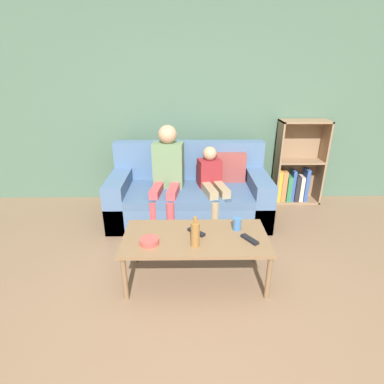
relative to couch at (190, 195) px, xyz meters
The scene contains 12 objects.
ground_plane 1.98m from the couch, 88.76° to the right, with size 22.00×22.00×0.00m, color #84664C.
wall_back 1.19m from the couch, 86.15° to the left, with size 12.00×0.06×2.60m.
couch is the anchor object (origin of this frame).
bookshelf 1.52m from the couch, 18.19° to the left, with size 0.62×0.28×1.12m.
coffee_table 1.20m from the couch, 87.73° to the right, with size 1.22×0.59×0.43m.
person_adult 0.46m from the couch, 161.34° to the right, with size 0.39×0.64×1.14m.
person_child 0.37m from the couch, 26.62° to the right, with size 0.38×0.65×0.89m.
cup_near 1.18m from the couch, 69.49° to the right, with size 0.07×0.07×0.11m.
tv_remote_0 1.16m from the couch, 87.49° to the right, with size 0.16×0.15×0.02m.
tv_remote_1 1.37m from the couch, 69.08° to the right, with size 0.13×0.17×0.02m.
snack_bowl 1.36m from the couch, 104.23° to the right, with size 0.15×0.15×0.05m.
bottle 1.36m from the couch, 88.43° to the right, with size 0.07×0.07×0.25m.
Camera 1 is at (-0.05, -1.40, 1.75)m, focal length 28.00 mm.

